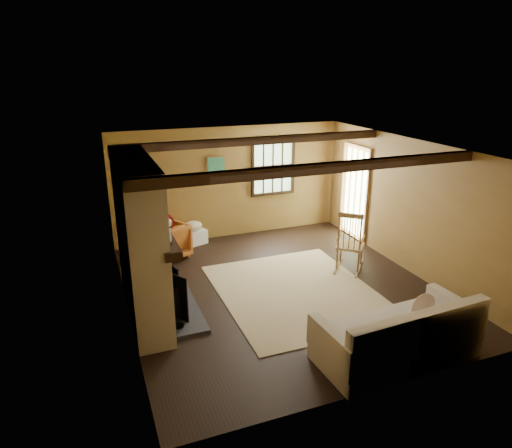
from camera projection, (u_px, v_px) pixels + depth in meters
name	position (u px, v px, depth m)	size (l,w,h in m)	color
ground	(280.00, 288.00, 7.77)	(5.50, 5.50, 0.00)	black
room_envelope	(288.00, 191.00, 7.53)	(5.02, 5.52, 2.44)	olive
fireplace	(142.00, 246.00, 6.65)	(1.02, 2.30, 2.40)	#9A463B
rug	(296.00, 291.00, 7.66)	(2.50, 3.00, 0.01)	tan
rocking_chair	(350.00, 245.00, 8.36)	(0.87, 0.90, 1.14)	#A47F4F
sofa	(399.00, 338.00, 5.82)	(2.16, 1.05, 0.85)	beige
firewood_pile	(146.00, 247.00, 9.24)	(0.60, 0.11, 0.22)	brown
laundry_basket	(193.00, 237.00, 9.67)	(0.50, 0.38, 0.30)	white
basket_pillow	(193.00, 226.00, 9.58)	(0.40, 0.32, 0.20)	beige
armchair	(165.00, 241.00, 8.86)	(0.76, 0.78, 0.71)	#BF6026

